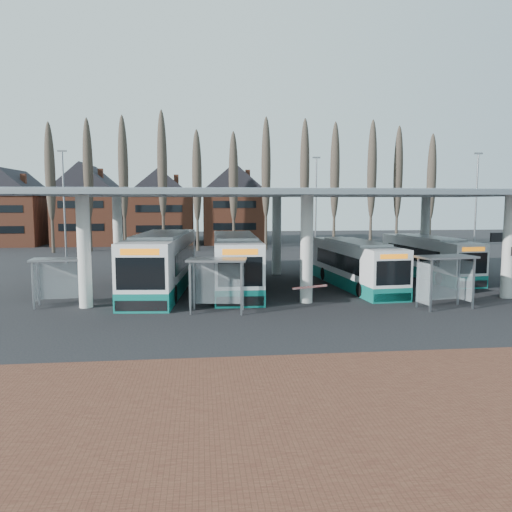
{
  "coord_description": "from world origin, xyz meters",
  "views": [
    {
      "loc": [
        -5.86,
        -24.6,
        5.65
      ],
      "look_at": [
        -2.33,
        7.0,
        2.16
      ],
      "focal_mm": 35.0,
      "sensor_mm": 36.0,
      "label": 1
    }
  ],
  "objects": [
    {
      "name": "shelter_0",
      "position": [
        -13.46,
        3.07,
        1.89
      ],
      "size": [
        2.9,
        1.6,
        2.61
      ],
      "rotation": [
        0.0,
        0.0,
        0.07
      ],
      "color": "gray",
      "rests_on": "ground"
    },
    {
      "name": "shelter_2",
      "position": [
        6.97,
        0.32,
        2.03
      ],
      "size": [
        3.22,
        1.98,
        2.8
      ],
      "rotation": [
        0.0,
        0.0,
        0.17
      ],
      "color": "gray",
      "rests_on": "ground"
    },
    {
      "name": "lamp_post_a",
      "position": [
        -18.0,
        22.0,
        5.34
      ],
      "size": [
        0.8,
        0.16,
        10.17
      ],
      "color": "slate",
      "rests_on": "ground"
    },
    {
      "name": "bus_0",
      "position": [
        -8.29,
        7.31,
        1.73
      ],
      "size": [
        4.01,
        13.42,
        3.67
      ],
      "rotation": [
        0.0,
        0.0,
        -0.09
      ],
      "color": "silver",
      "rests_on": "ground"
    },
    {
      "name": "townhouse_row",
      "position": [
        -15.75,
        44.0,
        5.94
      ],
      "size": [
        36.8,
        10.3,
        12.25
      ],
      "color": "brown",
      "rests_on": "ground"
    },
    {
      "name": "barrier",
      "position": [
        0.08,
        2.03,
        0.87
      ],
      "size": [
        2.13,
        1.01,
        1.12
      ],
      "rotation": [
        0.0,
        0.0,
        0.38
      ],
      "color": "black",
      "rests_on": "ground"
    },
    {
      "name": "brick_strip",
      "position": [
        0.0,
        -12.0,
        0.01
      ],
      "size": [
        70.0,
        10.0,
        0.03
      ],
      "primitive_type": "cube",
      "color": "brown",
      "rests_on": "ground"
    },
    {
      "name": "station_canopy",
      "position": [
        0.0,
        8.0,
        5.68
      ],
      "size": [
        32.0,
        16.0,
        6.34
      ],
      "color": "silver",
      "rests_on": "ground"
    },
    {
      "name": "bus_3",
      "position": [
        11.17,
        11.03,
        1.43
      ],
      "size": [
        3.13,
        11.07,
        3.04
      ],
      "rotation": [
        0.0,
        0.0,
        0.07
      ],
      "color": "silver",
      "rests_on": "ground"
    },
    {
      "name": "poplar_row",
      "position": [
        0.0,
        33.0,
        8.78
      ],
      "size": [
        45.1,
        1.1,
        14.5
      ],
      "color": "#473D33",
      "rests_on": "ground"
    },
    {
      "name": "bus_2",
      "position": [
        4.31,
        7.31,
        1.45
      ],
      "size": [
        3.24,
        11.19,
        3.07
      ],
      "rotation": [
        0.0,
        0.0,
        0.08
      ],
      "color": "silver",
      "rests_on": "ground"
    },
    {
      "name": "lamp_post_b",
      "position": [
        6.0,
        26.0,
        5.34
      ],
      "size": [
        0.8,
        0.16,
        10.17
      ],
      "color": "slate",
      "rests_on": "ground"
    },
    {
      "name": "shelter_1",
      "position": [
        -5.03,
        0.65,
        2.01
      ],
      "size": [
        3.16,
        1.92,
        2.76
      ],
      "rotation": [
        0.0,
        0.0,
        -0.15
      ],
      "color": "gray",
      "rests_on": "ground"
    },
    {
      "name": "ground",
      "position": [
        0.0,
        0.0,
        0.0
      ],
      "size": [
        140.0,
        140.0,
        0.0
      ],
      "primitive_type": "plane",
      "color": "black",
      "rests_on": "ground"
    },
    {
      "name": "lamp_post_c",
      "position": [
        20.0,
        20.0,
        5.34
      ],
      "size": [
        0.8,
        0.16,
        10.17
      ],
      "color": "slate",
      "rests_on": "ground"
    },
    {
      "name": "bus_1",
      "position": [
        -3.62,
        7.78,
        1.66
      ],
      "size": [
        3.07,
        12.76,
        3.52
      ],
      "rotation": [
        0.0,
        0.0,
        -0.03
      ],
      "color": "silver",
      "rests_on": "ground"
    },
    {
      "name": "info_sign_1",
      "position": [
        14.2,
        5.99,
        3.03
      ],
      "size": [
        2.43,
        0.14,
        3.61
      ],
      "rotation": [
        0.0,
        0.0,
        0.0
      ],
      "color": "black",
      "rests_on": "ground"
    }
  ]
}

